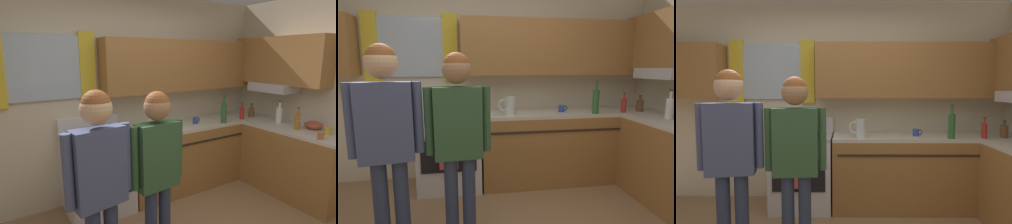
# 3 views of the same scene
# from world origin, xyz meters

# --- Properties ---
(back_wall_unit) EXTENTS (4.60, 0.42, 2.60)m
(back_wall_unit) POSITION_xyz_m (0.09, 1.82, 1.45)
(back_wall_unit) COLOR beige
(back_wall_unit) RESTS_ON ground
(kitchen_counter_run) EXTENTS (2.27, 1.91, 0.90)m
(kitchen_counter_run) POSITION_xyz_m (1.46, 1.20, 0.45)
(kitchen_counter_run) COLOR #9E6B38
(kitchen_counter_run) RESTS_ON ground
(stove_oven) EXTENTS (0.72, 0.67, 1.10)m
(stove_oven) POSITION_xyz_m (-0.35, 1.54, 0.47)
(stove_oven) COLOR silver
(stove_oven) RESTS_ON ground
(bottle_wine_green) EXTENTS (0.08, 0.08, 0.39)m
(bottle_wine_green) POSITION_xyz_m (1.39, 1.30, 1.05)
(bottle_wine_green) COLOR #2D6633
(bottle_wine_green) RESTS_ON kitchen_counter_run
(bottle_sauce_red) EXTENTS (0.06, 0.06, 0.25)m
(bottle_sauce_red) POSITION_xyz_m (1.77, 1.32, 0.99)
(bottle_sauce_red) COLOR red
(bottle_sauce_red) RESTS_ON kitchen_counter_run
(bottle_milk_white) EXTENTS (0.08, 0.08, 0.31)m
(bottle_milk_white) POSITION_xyz_m (2.02, 0.88, 1.02)
(bottle_milk_white) COLOR white
(bottle_milk_white) RESTS_ON kitchen_counter_run
(bottle_squat_brown) EXTENTS (0.08, 0.08, 0.21)m
(bottle_squat_brown) POSITION_xyz_m (2.01, 1.36, 0.98)
(bottle_squat_brown) COLOR brown
(bottle_squat_brown) RESTS_ON kitchen_counter_run
(mug_cobalt_blue) EXTENTS (0.11, 0.07, 0.08)m
(mug_cobalt_blue) POSITION_xyz_m (1.03, 1.47, 0.94)
(mug_cobalt_blue) COLOR #2D479E
(mug_cobalt_blue) RESTS_ON kitchen_counter_run
(water_pitcher) EXTENTS (0.19, 0.11, 0.22)m
(water_pitcher) POSITION_xyz_m (0.35, 1.35, 1.01)
(water_pitcher) COLOR silver
(water_pitcher) RESTS_ON kitchen_counter_run
(adult_left) EXTENTS (0.49, 0.22, 1.61)m
(adult_left) POSITION_xyz_m (-0.71, 0.30, 1.01)
(adult_left) COLOR #2D3856
(adult_left) RESTS_ON ground
(adult_in_plaid) EXTENTS (0.49, 0.21, 1.56)m
(adult_in_plaid) POSITION_xyz_m (-0.21, 0.36, 0.98)
(adult_in_plaid) COLOR #2D3856
(adult_in_plaid) RESTS_ON ground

